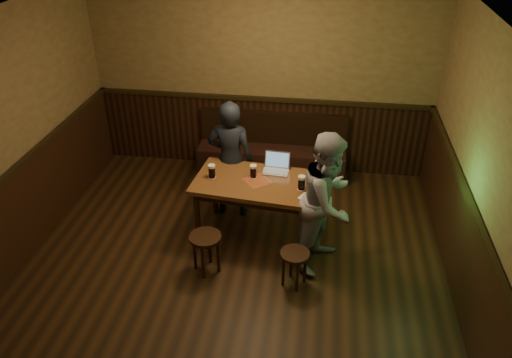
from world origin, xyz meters
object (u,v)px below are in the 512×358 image
object	(u,v)px
person_suit	(231,160)
person_grey	(328,202)
pint_right	(302,183)
pub_table	(257,188)
stool_right	(295,259)
laptop	(276,166)
stool_left	(206,243)
bench	(272,155)
pint_mid	(253,171)
pint_left	(212,171)

from	to	relation	value
person_suit	person_grey	xyz separation A→B (m)	(1.26, -0.83, 0.03)
pint_right	person_suit	distance (m)	1.11
pub_table	person_grey	bearing A→B (deg)	-17.97
stool_right	laptop	size ratio (longest dim) A/B	1.34
stool_left	bench	bearing A→B (deg)	78.28
bench	person_grey	xyz separation A→B (m)	(0.85, -1.94, 0.52)
person_grey	laptop	bearing A→B (deg)	69.92
person_grey	stool_left	bearing A→B (deg)	131.10
pub_table	pint_right	size ratio (longest dim) A/B	8.92
pint_mid	laptop	distance (m)	0.33
pub_table	pint_mid	distance (m)	0.21
stool_left	person_grey	bearing A→B (deg)	15.85
laptop	person_suit	xyz separation A→B (m)	(-0.61, 0.18, -0.05)
bench	pint_mid	distance (m)	1.60
pub_table	stool_left	xyz separation A→B (m)	(-0.48, -0.75, -0.30)
bench	person_grey	bearing A→B (deg)	-66.39
pint_left	laptop	xyz separation A→B (m)	(0.75, 0.28, -0.03)
pint_right	person_suit	xyz separation A→B (m)	(-0.95, 0.57, -0.09)
person_suit	pint_mid	bearing A→B (deg)	134.63
pub_table	person_suit	world-z (taller)	person_suit
bench	laptop	distance (m)	1.41
bench	laptop	world-z (taller)	laptop
stool_left	stool_right	bearing A→B (deg)	-4.68
stool_left	pint_right	world-z (taller)	pint_right
bench	pub_table	size ratio (longest dim) A/B	1.39
person_suit	person_grey	bearing A→B (deg)	148.47
laptop	person_grey	xyz separation A→B (m)	(0.65, -0.66, -0.03)
stool_right	pub_table	bearing A→B (deg)	122.62
bench	pint_mid	bearing A→B (deg)	-92.29
stool_right	laptop	distance (m)	1.27
stool_left	laptop	distance (m)	1.32
bench	pint_left	size ratio (longest dim) A/B	12.62
stool_right	pint_mid	xyz separation A→B (m)	(-0.59, 0.91, 0.54)
laptop	person_grey	distance (m)	0.92
pint_left	pint_right	world-z (taller)	pint_right
pint_left	pint_mid	distance (m)	0.50
pint_left	person_suit	size ratio (longest dim) A/B	0.11
pint_mid	person_grey	xyz separation A→B (m)	(0.91, -0.45, -0.05)
pub_table	bench	bearing A→B (deg)	95.73
person_suit	person_grey	distance (m)	1.51
pint_mid	pint_right	world-z (taller)	pint_right
pint_right	laptop	size ratio (longest dim) A/B	0.54
bench	pint_right	world-z (taller)	pint_right
stool_right	pint_mid	bearing A→B (deg)	123.03
bench	stool_right	world-z (taller)	bench
bench	pint_mid	world-z (taller)	pint_mid
bench	person_grey	distance (m)	2.18
pint_right	laptop	bearing A→B (deg)	130.35
person_suit	bench	bearing A→B (deg)	-108.49
pint_left	bench	bearing A→B (deg)	70.54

